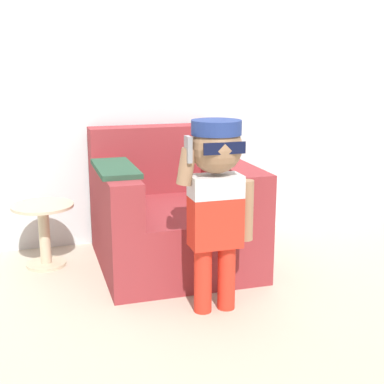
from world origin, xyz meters
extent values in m
plane|color=#BCB29E|center=(0.00, 0.00, 0.00)|extent=(10.00, 10.00, 0.00)
cube|color=silver|center=(0.00, 0.67, 1.30)|extent=(10.00, 0.05, 2.60)
cube|color=maroon|center=(-0.13, 0.07, 0.20)|extent=(0.96, 1.04, 0.40)
cube|color=maroon|center=(-0.13, 0.49, 0.64)|extent=(0.96, 0.20, 0.47)
cube|color=maroon|center=(-0.52, -0.03, 0.54)|extent=(0.19, 0.84, 0.27)
cube|color=maroon|center=(0.25, -0.03, 0.54)|extent=(0.19, 0.84, 0.27)
cube|color=#284C38|center=(-0.52, -0.03, 0.69)|extent=(0.23, 0.57, 0.03)
cylinder|color=red|center=(-0.17, -0.65, 0.18)|extent=(0.10, 0.10, 0.36)
cylinder|color=red|center=(-0.03, -0.65, 0.18)|extent=(0.10, 0.10, 0.36)
cube|color=red|center=(-0.10, -0.65, 0.50)|extent=(0.27, 0.15, 0.27)
cube|color=silver|center=(-0.10, -0.65, 0.69)|extent=(0.27, 0.15, 0.11)
sphere|color=#997051|center=(-0.10, -0.65, 0.89)|extent=(0.27, 0.27, 0.27)
cylinder|color=navy|center=(-0.10, -0.65, 0.99)|extent=(0.25, 0.25, 0.07)
cube|color=navy|center=(-0.10, -0.52, 0.96)|extent=(0.15, 0.12, 0.01)
cube|color=#0F1433|center=(-0.10, -0.77, 0.90)|extent=(0.21, 0.01, 0.06)
cylinder|color=#997051|center=(0.07, -0.65, 0.55)|extent=(0.08, 0.08, 0.33)
cylinder|color=#997051|center=(-0.25, -0.65, 0.80)|extent=(0.11, 0.08, 0.19)
cube|color=gray|center=(-0.25, -0.67, 0.89)|extent=(0.02, 0.07, 0.13)
cylinder|color=beige|center=(-0.95, 0.29, 0.01)|extent=(0.26, 0.26, 0.02)
cylinder|color=beige|center=(-0.95, 0.29, 0.20)|extent=(0.07, 0.07, 0.40)
cylinder|color=beige|center=(-0.95, 0.29, 0.41)|extent=(0.40, 0.40, 0.02)
camera|label=1|loc=(-0.99, -3.16, 1.31)|focal=50.00mm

